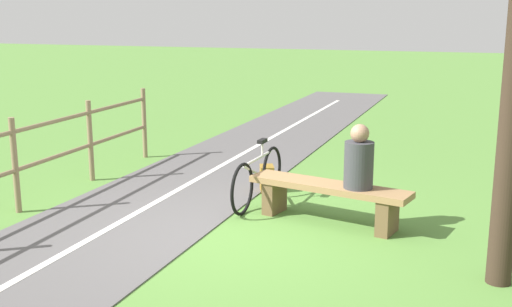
# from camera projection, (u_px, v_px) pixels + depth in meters

# --- Properties ---
(ground_plane) EXTENTS (80.00, 80.00, 0.00)m
(ground_plane) POSITION_uv_depth(u_px,v_px,m) (221.00, 231.00, 7.53)
(ground_plane) COLOR #548438
(bench) EXTENTS (2.12, 0.84, 0.51)m
(bench) POSITION_uv_depth(u_px,v_px,m) (328.00, 195.00, 7.79)
(bench) COLOR #937047
(bench) RESTS_ON ground_plane
(person_seated) EXTENTS (0.42, 0.42, 0.78)m
(person_seated) POSITION_uv_depth(u_px,v_px,m) (359.00, 161.00, 7.48)
(person_seated) COLOR #38383D
(person_seated) RESTS_ON bench
(bicycle) EXTENTS (0.10, 1.79, 0.87)m
(bicycle) POSITION_uv_depth(u_px,v_px,m) (258.00, 178.00, 8.58)
(bicycle) COLOR black
(bicycle) RESTS_ON ground_plane
(backpack) EXTENTS (0.31, 0.34, 0.39)m
(backpack) POSITION_uv_depth(u_px,v_px,m) (267.00, 179.00, 9.22)
(backpack) COLOR olive
(backpack) RESTS_ON ground_plane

